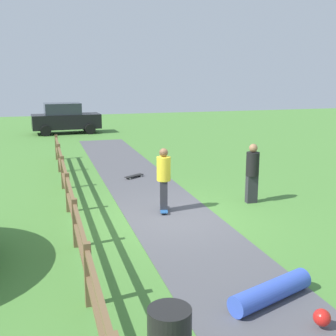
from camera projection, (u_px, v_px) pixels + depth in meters
ground_plane at (172, 218)px, 11.45m from camera, size 60.00×60.00×0.00m
asphalt_path at (172, 217)px, 11.45m from camera, size 2.40×28.00×0.02m
wooden_fence at (71, 201)px, 10.59m from camera, size 0.12×18.12×1.10m
skater_riding at (164, 177)px, 11.72m from camera, size 0.46×0.82×1.76m
skater_fallen at (274, 293)px, 7.10m from camera, size 1.71×1.50×0.36m
skateboard_loose at (134, 176)px, 15.72m from camera, size 0.78×0.60×0.08m
bystander_black at (252, 170)px, 12.59m from camera, size 0.40×0.40×1.76m
parked_car_black at (65, 118)px, 27.27m from camera, size 4.28×2.17×1.92m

